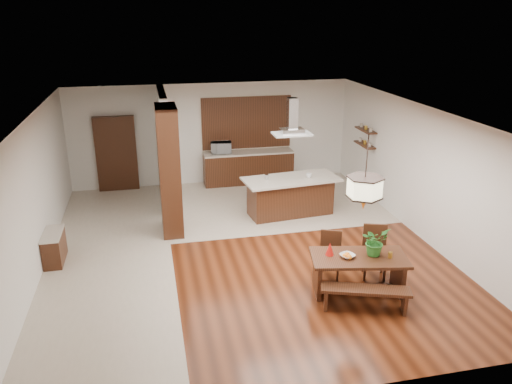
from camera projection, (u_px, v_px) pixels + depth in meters
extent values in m
plane|color=#3D190B|center=(242.00, 248.00, 10.70)|extent=(9.00, 9.00, 0.00)
cube|color=white|center=(241.00, 114.00, 9.71)|extent=(8.00, 9.00, 0.04)
cube|color=silver|center=(212.00, 134.00, 14.34)|extent=(8.00, 0.04, 2.90)
cube|color=silver|center=(312.00, 302.00, 6.08)|extent=(8.00, 0.04, 2.90)
cube|color=silver|center=(34.00, 199.00, 9.39)|extent=(0.04, 9.00, 2.90)
cube|color=silver|center=(419.00, 171.00, 11.02)|extent=(0.04, 9.00, 2.90)
cube|color=beige|center=(110.00, 260.00, 10.14)|extent=(2.50, 9.00, 0.01)
cube|color=beige|center=(271.00, 202.00, 13.25)|extent=(5.50, 4.00, 0.01)
cube|color=#422610|center=(241.00, 114.00, 9.72)|extent=(8.00, 9.00, 0.02)
cube|color=black|center=(169.00, 171.00, 11.02)|extent=(0.45, 1.00, 2.90)
cube|color=silver|center=(165.00, 147.00, 12.95)|extent=(0.18, 2.40, 2.90)
cube|color=black|center=(54.00, 247.00, 10.01)|extent=(0.37, 0.88, 0.63)
cube|color=black|center=(116.00, 154.00, 13.83)|extent=(1.10, 0.20, 2.10)
cube|color=black|center=(248.00, 168.00, 14.61)|extent=(2.60, 0.60, 0.90)
cube|color=beige|center=(248.00, 152.00, 14.44)|extent=(2.60, 0.62, 0.05)
cube|color=brown|center=(246.00, 122.00, 14.40)|extent=(2.60, 0.08, 1.50)
cube|color=black|center=(365.00, 145.00, 13.39)|extent=(0.26, 0.90, 0.04)
cube|color=black|center=(366.00, 130.00, 13.26)|extent=(0.26, 0.90, 0.04)
cube|color=black|center=(359.00, 258.00, 8.82)|extent=(1.82, 1.15, 0.06)
cube|color=black|center=(317.00, 276.00, 8.92)|extent=(0.20, 0.68, 0.65)
cube|color=black|center=(398.00, 275.00, 8.96)|extent=(0.20, 0.68, 0.65)
imported|color=#256822|center=(375.00, 241.00, 8.79)|extent=(0.59, 0.55, 0.52)
imported|color=beige|center=(347.00, 256.00, 8.76)|extent=(0.32, 0.32, 0.06)
cone|color=red|center=(330.00, 249.00, 8.82)|extent=(0.20, 0.20, 0.24)
cylinder|color=gold|center=(390.00, 255.00, 8.74)|extent=(0.09, 0.09, 0.11)
cube|color=black|center=(290.00, 197.00, 12.31)|extent=(2.09, 0.97, 0.91)
cube|color=beige|center=(291.00, 179.00, 12.10)|extent=(2.42, 1.26, 0.05)
imported|color=silver|center=(309.00, 176.00, 12.13)|extent=(0.17, 0.17, 0.11)
imported|color=silver|center=(221.00, 147.00, 14.25)|extent=(0.62, 0.45, 0.32)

